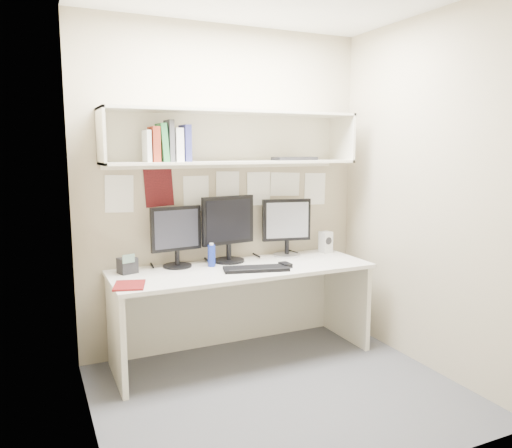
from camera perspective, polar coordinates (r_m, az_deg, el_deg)
name	(u,v)px	position (r m, az deg, el deg)	size (l,w,h in m)	color
floor	(280,392)	(3.57, 2.79, -18.68)	(2.40, 2.00, 0.01)	#444448
wall_back	(225,190)	(4.10, -3.54, 3.92)	(2.40, 0.02, 2.60)	tan
wall_front	(383,223)	(2.35, 14.29, 0.10)	(2.40, 0.02, 2.60)	tan
wall_left	(84,212)	(2.84, -19.04, 1.34)	(0.02, 2.00, 2.60)	tan
wall_right	(426,194)	(3.89, 18.86, 3.21)	(0.02, 2.00, 2.60)	tan
desk	(242,312)	(3.97, -1.56, -10.04)	(2.00, 0.70, 0.73)	beige
overhead_hutch	(231,137)	(3.95, -2.86, 9.85)	(2.00, 0.38, 0.40)	beige
pinned_papers	(226,196)	(4.09, -3.50, 3.22)	(1.92, 0.01, 0.48)	white
monitor_left	(176,234)	(3.87, -9.09, -1.16)	(0.40, 0.22, 0.47)	black
monitor_center	(228,227)	(4.00, -3.20, -0.33)	(0.46, 0.25, 0.53)	black
monitor_right	(287,225)	(4.22, 3.52, -0.14)	(0.41, 0.23, 0.48)	#A5A5AA
keyboard	(256,269)	(3.76, 0.01, -5.14)	(0.49, 0.17, 0.02)	black
mouse	(285,265)	(3.86, 3.37, -4.69)	(0.07, 0.11, 0.03)	black
speaker	(326,242)	(4.42, 7.97, -2.05)	(0.10, 0.11, 0.18)	#B5B5B0
blue_bottle	(212,255)	(3.88, -5.10, -3.59)	(0.06, 0.06, 0.18)	navy
maroon_notebook	(129,285)	(3.44, -14.27, -6.81)	(0.20, 0.24, 0.01)	#601011
desk_phone	(127,265)	(3.78, -14.48, -4.59)	(0.15, 0.14, 0.15)	black
book_stack	(167,144)	(3.70, -10.10, 9.03)	(0.32, 0.18, 0.30)	silver
hutch_tray	(295,159)	(4.11, 4.44, 7.46)	(0.37, 0.14, 0.03)	black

